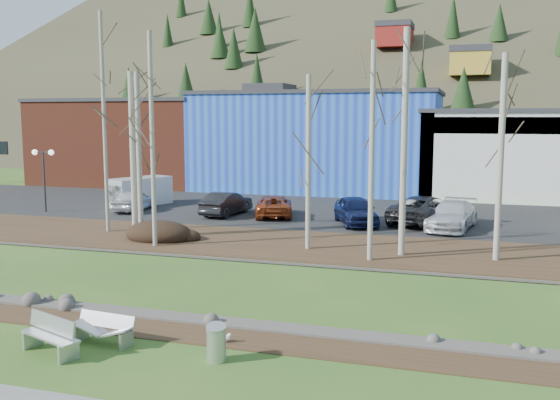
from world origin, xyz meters
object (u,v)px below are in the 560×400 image
(bench_damaged, at_px, (105,329))
(car_3, at_px, (356,210))
(car_2, at_px, (274,206))
(car_4, at_px, (425,210))
(car_1, at_px, (226,203))
(van_grey, at_px, (138,192))
(car_5, at_px, (425,210))
(bench_intact, at_px, (51,335))
(litter_bin, at_px, (216,344))
(seagull, at_px, (225,337))
(street_lamp, at_px, (43,163))
(car_0, at_px, (134,200))
(car_6, at_px, (452,215))

(bench_damaged, bearing_deg, car_3, 86.19)
(car_2, xyz_separation_m, car_4, (9.01, 0.67, 0.02))
(car_1, relative_size, van_grey, 0.93)
(van_grey, bearing_deg, car_5, 16.56)
(bench_intact, distance_m, litter_bin, 4.48)
(seagull, bearing_deg, van_grey, 118.67)
(litter_bin, xyz_separation_m, seagull, (-0.27, 1.25, -0.27))
(car_2, relative_size, car_3, 1.00)
(litter_bin, height_order, street_lamp, street_lamp)
(car_0, bearing_deg, car_5, 175.68)
(car_3, distance_m, car_6, 5.28)
(car_0, bearing_deg, bench_intact, 109.34)
(car_6, bearing_deg, litter_bin, -94.50)
(bench_intact, height_order, street_lamp, street_lamp)
(car_3, bearing_deg, seagull, -113.90)
(bench_damaged, xyz_separation_m, seagull, (3.19, 0.98, -0.24))
(car_3, bearing_deg, litter_bin, -113.11)
(car_0, height_order, car_3, car_3)
(car_5, distance_m, van_grey, 19.52)
(street_lamp, bearing_deg, car_2, 6.19)
(litter_bin, bearing_deg, car_3, 90.32)
(car_5, distance_m, car_6, 2.01)
(car_3, xyz_separation_m, van_grey, (-15.69, 3.02, 0.16))
(van_grey, bearing_deg, car_6, 13.33)
(car_4, bearing_deg, bench_damaged, 92.80)
(car_4, height_order, car_6, car_6)
(car_4, bearing_deg, street_lamp, 28.12)
(seagull, height_order, van_grey, van_grey)
(car_3, distance_m, van_grey, 15.98)
(car_0, distance_m, car_3, 14.79)
(car_5, bearing_deg, van_grey, 13.22)
(car_2, bearing_deg, car_4, 167.29)
(car_3, bearing_deg, car_5, -3.22)
(car_5, bearing_deg, litter_bin, 98.58)
(bench_intact, distance_m, car_5, 24.11)
(bench_intact, height_order, bench_damaged, bench_intact)
(car_4, bearing_deg, car_6, 148.63)
(bench_intact, bearing_deg, seagull, 46.74)
(car_4, relative_size, car_5, 0.70)
(seagull, relative_size, car_0, 0.10)
(bench_intact, distance_m, car_3, 21.76)
(car_3, bearing_deg, car_2, 141.85)
(car_5, bearing_deg, car_6, 156.84)
(car_0, height_order, car_4, car_0)
(car_1, relative_size, car_5, 0.76)
(bench_damaged, xyz_separation_m, car_0, (-11.41, 21.13, 0.43))
(street_lamp, bearing_deg, car_6, -0.99)
(car_4, bearing_deg, van_grey, 17.48)
(litter_bin, distance_m, car_3, 20.53)
(car_6, bearing_deg, van_grey, -178.46)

